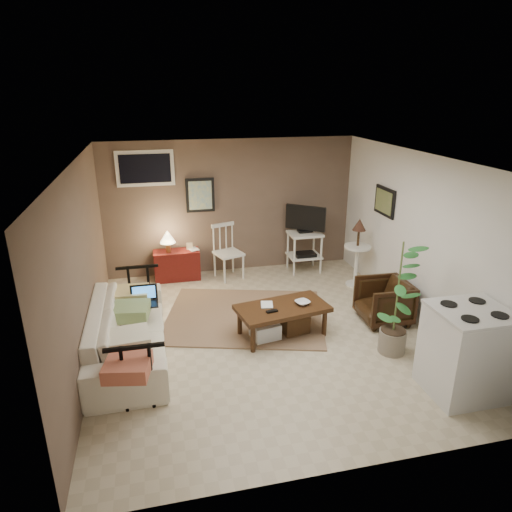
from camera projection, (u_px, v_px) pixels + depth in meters
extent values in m
plane|color=#C1B293|center=(264.00, 334.00, 6.33)|extent=(5.00, 5.00, 0.00)
cube|color=black|center=(200.00, 195.00, 7.98)|extent=(0.50, 0.03, 0.60)
cube|color=black|center=(385.00, 201.00, 7.23)|extent=(0.03, 0.60, 0.45)
cube|color=silver|center=(145.00, 168.00, 7.61)|extent=(0.96, 0.03, 0.60)
cube|color=#926F55|center=(245.00, 316.00, 6.81)|extent=(2.70, 2.39, 0.02)
cube|color=#3E2811|center=(282.00, 308.00, 6.17)|extent=(1.32, 0.84, 0.06)
cylinder|color=#3E2811|center=(253.00, 338.00, 5.85)|extent=(0.07, 0.07, 0.39)
cylinder|color=#3E2811|center=(324.00, 323.00, 6.24)|extent=(0.07, 0.07, 0.39)
cylinder|color=#3E2811|center=(240.00, 322.00, 6.25)|extent=(0.07, 0.07, 0.39)
cylinder|color=#3E2811|center=(308.00, 308.00, 6.64)|extent=(0.07, 0.07, 0.39)
cube|color=black|center=(272.00, 311.00, 5.99)|extent=(0.16, 0.08, 0.02)
cube|color=#4F2F1C|center=(294.00, 323.00, 6.33)|extent=(0.41, 0.37, 0.27)
cube|color=silver|center=(265.00, 331.00, 6.17)|extent=(0.41, 0.37, 0.22)
imported|color=white|center=(127.00, 323.00, 5.70)|extent=(0.67, 2.31, 0.90)
cube|color=black|center=(145.00, 304.00, 6.03)|extent=(0.35, 0.24, 0.02)
cube|color=black|center=(144.00, 292.00, 6.10)|extent=(0.35, 0.02, 0.22)
cube|color=#307CD8|center=(144.00, 292.00, 6.09)|extent=(0.30, 0.00, 0.18)
cube|color=maroon|center=(177.00, 265.00, 8.08)|extent=(0.80, 0.35, 0.53)
cylinder|color=olive|center=(168.00, 247.00, 7.90)|extent=(0.09, 0.09, 0.18)
cone|color=beige|center=(167.00, 237.00, 7.83)|extent=(0.27, 0.27, 0.21)
cube|color=tan|center=(189.00, 246.00, 8.03)|extent=(0.11, 0.02, 0.13)
cube|color=silver|center=(229.00, 253.00, 8.07)|extent=(0.56, 0.56, 0.04)
cylinder|color=silver|center=(225.00, 272.00, 7.91)|extent=(0.04, 0.04, 0.44)
cylinder|color=silver|center=(243.00, 267.00, 8.10)|extent=(0.04, 0.04, 0.44)
cylinder|color=silver|center=(215.00, 265.00, 8.21)|extent=(0.04, 0.04, 0.44)
cylinder|color=silver|center=(233.00, 261.00, 8.40)|extent=(0.04, 0.04, 0.44)
cube|color=silver|center=(223.00, 225.00, 8.06)|extent=(0.43, 0.18, 0.06)
cube|color=silver|center=(305.00, 234.00, 8.29)|extent=(0.58, 0.48, 0.04)
cube|color=silver|center=(304.00, 256.00, 8.44)|extent=(0.58, 0.48, 0.03)
cylinder|color=silver|center=(294.00, 257.00, 8.17)|extent=(0.04, 0.04, 0.74)
cylinder|color=silver|center=(321.00, 254.00, 8.28)|extent=(0.04, 0.04, 0.74)
cylinder|color=silver|center=(288.00, 249.00, 8.54)|extent=(0.04, 0.04, 0.74)
cylinder|color=silver|center=(314.00, 247.00, 8.65)|extent=(0.04, 0.04, 0.74)
cube|color=black|center=(305.00, 231.00, 8.27)|extent=(0.27, 0.15, 0.03)
cube|color=black|center=(305.00, 218.00, 8.19)|extent=(0.62, 0.49, 0.45)
cube|color=#DC8955|center=(305.00, 218.00, 8.19)|extent=(0.51, 0.39, 0.36)
cube|color=black|center=(305.00, 255.00, 8.38)|extent=(0.37, 0.27, 0.11)
cylinder|color=silver|center=(355.00, 284.00, 7.91)|extent=(0.31, 0.31, 0.03)
cylinder|color=silver|center=(356.00, 266.00, 7.79)|extent=(0.06, 0.06, 0.67)
cylinder|color=silver|center=(358.00, 247.00, 7.67)|extent=(0.44, 0.44, 0.03)
cylinder|color=black|center=(358.00, 237.00, 7.62)|extent=(0.04, 0.04, 0.29)
cone|color=#3E2419|center=(359.00, 224.00, 7.54)|extent=(0.22, 0.22, 0.20)
imported|color=black|center=(384.00, 299.00, 6.57)|extent=(0.65, 0.69, 0.69)
cylinder|color=gray|center=(392.00, 341.00, 5.86)|extent=(0.34, 0.34, 0.30)
cylinder|color=#4C602D|center=(398.00, 288.00, 5.60)|extent=(0.02, 0.02, 1.19)
cube|color=silver|center=(466.00, 353.00, 4.98)|extent=(0.77, 0.71, 0.98)
cube|color=silver|center=(473.00, 311.00, 4.80)|extent=(0.79, 0.73, 0.03)
cylinder|color=black|center=(470.00, 319.00, 4.59)|extent=(0.17, 0.17, 0.01)
cylinder|color=black|center=(500.00, 315.00, 4.67)|extent=(0.17, 0.17, 0.01)
cylinder|color=black|center=(449.00, 304.00, 4.91)|extent=(0.17, 0.17, 0.01)
cylinder|color=black|center=(477.00, 301.00, 4.99)|extent=(0.17, 0.17, 0.01)
imported|color=#3E2811|center=(303.00, 298.00, 6.19)|extent=(0.20, 0.10, 0.19)
imported|color=#3E2811|center=(261.00, 298.00, 6.14)|extent=(0.16, 0.05, 0.22)
imported|color=#3E2811|center=(189.00, 245.00, 7.97)|extent=(0.15, 0.07, 0.21)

